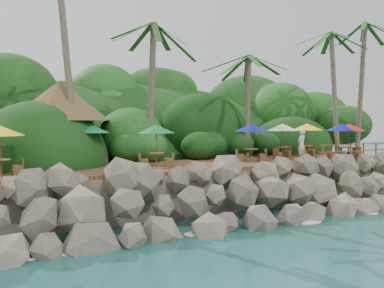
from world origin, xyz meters
name	(u,v)px	position (x,y,z in m)	size (l,w,h in m)	color
ground	(256,231)	(0.00, 0.00, 0.00)	(140.00, 140.00, 0.00)	#19514F
land_base	(133,168)	(0.00, 16.00, 1.05)	(32.00, 25.20, 2.10)	gray
jungle_hill	(106,171)	(0.00, 23.50, 0.00)	(44.80, 28.00, 15.40)	#143811
seawall	(231,196)	(0.00, 2.00, 1.15)	(29.00, 4.00, 2.30)	gray
terrace	(192,166)	(0.00, 6.00, 2.20)	(26.00, 5.00, 0.20)	brown
jungle_foliage	(137,184)	(0.00, 15.00, 0.00)	(44.00, 16.00, 12.00)	#143811
foam_line	(251,228)	(0.00, 0.30, 0.03)	(25.20, 0.80, 0.06)	white
palms	(204,13)	(2.15, 8.61, 11.29)	(35.86, 6.36, 12.95)	brown
palapa	(60,101)	(-6.36, 9.55, 5.79)	(5.47, 5.47, 4.60)	brown
dining_clusters	(214,131)	(1.11, 5.56, 4.11)	(23.98, 5.02, 2.18)	brown
railing	(370,149)	(11.17, 3.65, 2.91)	(8.30, 0.10, 1.00)	brown
waiter	(301,145)	(6.99, 5.12, 3.22)	(0.67, 0.44, 1.84)	silver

